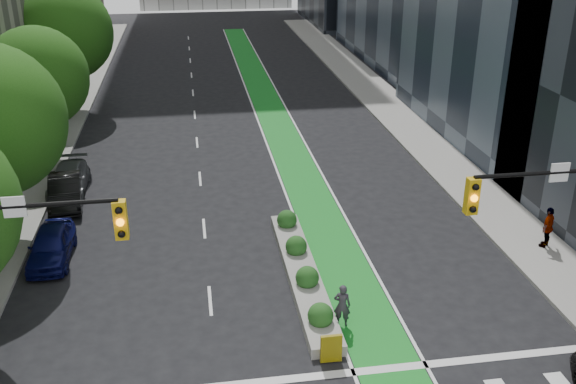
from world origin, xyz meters
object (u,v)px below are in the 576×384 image
object	(u,v)px
parked_car_left_mid	(65,191)
parked_car_left_near	(51,245)
cyclist	(342,305)
median_planter	(302,270)
pedestrian_far	(548,227)
parked_car_left_far	(69,179)

from	to	relation	value
parked_car_left_mid	parked_car_left_near	bearing A→B (deg)	-94.12
cyclist	parked_car_left_near	bearing A→B (deg)	-11.84
median_planter	parked_car_left_mid	distance (m)	13.51
pedestrian_far	parked_car_left_far	bearing A→B (deg)	-64.73
pedestrian_far	cyclist	bearing A→B (deg)	-18.27
parked_car_left_mid	parked_car_left_far	bearing A→B (deg)	86.43
cyclist	parked_car_left_mid	distance (m)	16.37
parked_car_left_far	parked_car_left_mid	bearing A→B (deg)	-87.26
parked_car_left_near	pedestrian_far	xyz separation A→B (m)	(20.79, -2.35, 0.37)
parked_car_left_mid	parked_car_left_far	world-z (taller)	parked_car_left_mid
median_planter	parked_car_left_near	distance (m)	10.51
cyclist	pedestrian_far	distance (m)	10.71
parked_car_left_mid	pedestrian_far	distance (m)	22.53
cyclist	parked_car_left_mid	size ratio (longest dim) A/B	0.38
parked_car_left_mid	pedestrian_far	bearing A→B (deg)	-27.76
parked_car_left_far	pedestrian_far	bearing A→B (deg)	-25.18
parked_car_left_mid	median_planter	bearing A→B (deg)	-47.15
parked_car_left_near	parked_car_left_far	world-z (taller)	parked_car_left_near
cyclist	pedestrian_far	xyz separation A→B (m)	(9.93, 4.02, 0.24)
parked_car_left_near	parked_car_left_mid	size ratio (longest dim) A/B	0.93
cyclist	pedestrian_far	size ratio (longest dim) A/B	0.90
parked_car_left_mid	parked_car_left_far	xyz separation A→B (m)	(-0.10, 1.65, -0.06)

